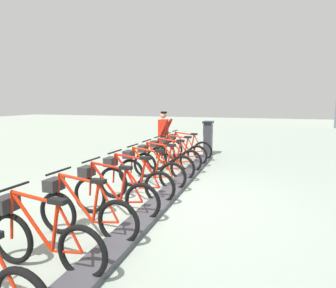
% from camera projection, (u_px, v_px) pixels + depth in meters
% --- Properties ---
extents(ground_plane, '(60.00, 60.00, 0.00)m').
position_uv_depth(ground_plane, '(164.00, 200.00, 6.12)').
color(ground_plane, '#A0AD9D').
extents(dock_rail_base, '(0.44, 9.69, 0.10)m').
position_uv_depth(dock_rail_base, '(164.00, 198.00, 6.11)').
color(dock_rail_base, '#47474C').
rests_on(dock_rail_base, ground).
extents(payment_kiosk, '(0.36, 0.52, 1.28)m').
position_uv_depth(payment_kiosk, '(208.00, 137.00, 11.12)').
color(payment_kiosk, '#38383D').
rests_on(payment_kiosk, ground).
extents(bike_docked_0, '(1.72, 0.54, 1.02)m').
position_uv_depth(bike_docked_0, '(186.00, 148.00, 10.25)').
color(bike_docked_0, black).
rests_on(bike_docked_0, ground).
extents(bike_docked_1, '(1.72, 0.54, 1.02)m').
position_uv_depth(bike_docked_1, '(179.00, 152.00, 9.41)').
color(bike_docked_1, black).
rests_on(bike_docked_1, ground).
extents(bike_docked_2, '(1.72, 0.54, 1.02)m').
position_uv_depth(bike_docked_2, '(171.00, 157.00, 8.57)').
color(bike_docked_2, black).
rests_on(bike_docked_2, ground).
extents(bike_docked_3, '(1.72, 0.54, 1.02)m').
position_uv_depth(bike_docked_3, '(161.00, 163.00, 7.74)').
color(bike_docked_3, black).
rests_on(bike_docked_3, ground).
extents(bike_docked_4, '(1.72, 0.54, 1.02)m').
position_uv_depth(bike_docked_4, '(148.00, 170.00, 6.90)').
color(bike_docked_4, black).
rests_on(bike_docked_4, ground).
extents(bike_docked_5, '(1.72, 0.54, 1.02)m').
position_uv_depth(bike_docked_5, '(132.00, 180.00, 6.06)').
color(bike_docked_5, black).
rests_on(bike_docked_5, ground).
extents(bike_docked_6, '(1.72, 0.54, 1.02)m').
position_uv_depth(bike_docked_6, '(111.00, 193.00, 5.22)').
color(bike_docked_6, black).
rests_on(bike_docked_6, ground).
extents(bike_docked_7, '(1.72, 0.54, 1.02)m').
position_uv_depth(bike_docked_7, '(82.00, 211.00, 4.38)').
color(bike_docked_7, black).
rests_on(bike_docked_7, ground).
extents(bike_docked_8, '(1.72, 0.54, 1.02)m').
position_uv_depth(bike_docked_8, '(40.00, 237.00, 3.54)').
color(bike_docked_8, black).
rests_on(bike_docked_8, ground).
extents(worker_near_rack, '(0.46, 0.62, 1.66)m').
position_uv_depth(worker_near_rack, '(164.00, 133.00, 10.48)').
color(worker_near_rack, white).
rests_on(worker_near_rack, ground).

